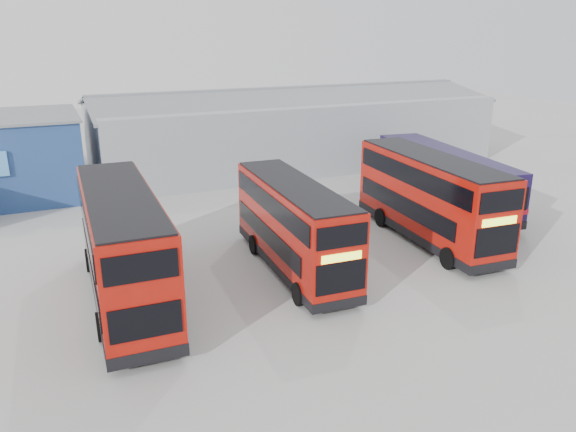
{
  "coord_description": "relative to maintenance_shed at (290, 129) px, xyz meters",
  "views": [
    {
      "loc": [
        -10.16,
        -20.45,
        10.15
      ],
      "look_at": [
        -0.4,
        1.51,
        2.1
      ],
      "focal_mm": 35.0,
      "sensor_mm": 36.0,
      "label": 1
    }
  ],
  "objects": [
    {
      "name": "maintenance_shed",
      "position": [
        0.0,
        0.0,
        0.0
      ],
      "size": [
        30.5,
        12.0,
        5.89
      ],
      "color": "#9398A1",
      "rests_on": "ground"
    },
    {
      "name": "double_decker_centre",
      "position": [
        -8.64,
        -19.66,
        -0.64
      ],
      "size": [
        2.74,
        9.44,
        3.95
      ],
      "rotation": [
        0.0,
        0.0,
        -0.05
      ],
      "color": "#9E1109",
      "rests_on": "ground"
    },
    {
      "name": "double_decker_left",
      "position": [
        -15.83,
        -19.83,
        -0.4
      ],
      "size": [
        2.92,
        10.55,
        4.43
      ],
      "rotation": [
        0.0,
        0.0,
        3.11
      ],
      "color": "#9E1109",
      "rests_on": "ground"
    },
    {
      "name": "double_decker_right",
      "position": [
        -0.96,
        -18.99,
        -0.47
      ],
      "size": [
        3.11,
        10.27,
        4.29
      ],
      "rotation": [
        0.0,
        0.0,
        -0.07
      ],
      "color": "#9E1109",
      "rests_on": "ground"
    },
    {
      "name": "single_decker_blue",
      "position": [
        3.48,
        -14.53,
        -0.98
      ],
      "size": [
        4.4,
        12.32,
        3.27
      ],
      "rotation": [
        0.0,
        0.0,
        3.0
      ],
      "color": "#100B34",
      "rests_on": "ground"
    },
    {
      "name": "ground_plane",
      "position": [
        -8.0,
        -20.0,
        -2.6
      ],
      "size": [
        120.0,
        120.0,
        0.0
      ],
      "primitive_type": "plane",
      "color": "#979893",
      "rests_on": "ground"
    }
  ]
}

